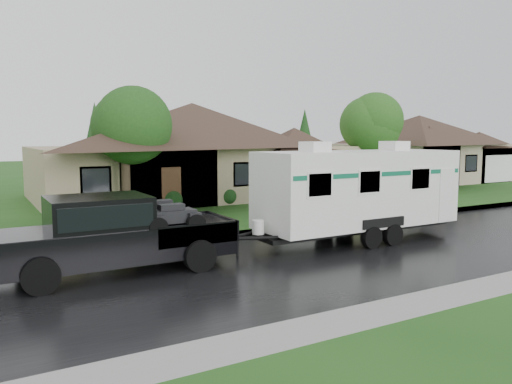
# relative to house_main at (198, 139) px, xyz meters

# --- Properties ---
(ground) EXTENTS (140.00, 140.00, 0.00)m
(ground) POSITION_rel_house_main_xyz_m (-2.29, -13.84, -3.59)
(ground) COLOR #214E18
(ground) RESTS_ON ground
(road) EXTENTS (140.00, 8.00, 0.01)m
(road) POSITION_rel_house_main_xyz_m (-2.29, -15.84, -3.59)
(road) COLOR black
(road) RESTS_ON ground
(curb) EXTENTS (140.00, 0.50, 0.15)m
(curb) POSITION_rel_house_main_xyz_m (-2.29, -11.59, -3.52)
(curb) COLOR gray
(curb) RESTS_ON ground
(lawn) EXTENTS (140.00, 26.00, 0.15)m
(lawn) POSITION_rel_house_main_xyz_m (-2.29, 1.16, -3.52)
(lawn) COLOR #214E18
(lawn) RESTS_ON ground
(house_main) EXTENTS (19.44, 10.80, 6.90)m
(house_main) POSITION_rel_house_main_xyz_m (0.00, 0.00, 0.00)
(house_main) COLOR tan
(house_main) RESTS_ON lawn
(house_neighbor) EXTENTS (15.12, 9.72, 6.45)m
(house_neighbor) POSITION_rel_house_main_xyz_m (19.97, 0.50, -0.27)
(house_neighbor) COLOR tan
(house_neighbor) RESTS_ON lawn
(tree_left_green) EXTENTS (3.47, 3.47, 5.75)m
(tree_left_green) POSITION_rel_house_main_xyz_m (-6.07, -5.96, 0.54)
(tree_left_green) COLOR #382B1E
(tree_left_green) RESTS_ON lawn
(tree_right_green) EXTENTS (3.76, 3.76, 6.22)m
(tree_right_green) POSITION_rel_house_main_xyz_m (9.49, -4.65, 0.87)
(tree_right_green) COLOR #382B1E
(tree_right_green) RESTS_ON lawn
(shrub_row) EXTENTS (13.60, 1.00, 1.00)m
(shrub_row) POSITION_rel_house_main_xyz_m (-0.29, -4.54, -2.94)
(shrub_row) COLOR #143814
(shrub_row) RESTS_ON lawn
(pickup_truck) EXTENTS (6.47, 2.46, 2.16)m
(pickup_truck) POSITION_rel_house_main_xyz_m (-8.84, -14.46, -2.44)
(pickup_truck) COLOR black
(pickup_truck) RESTS_ON ground
(travel_trailer) EXTENTS (7.98, 2.80, 3.58)m
(travel_trailer) POSITION_rel_house_main_xyz_m (-0.02, -14.46, -1.69)
(travel_trailer) COLOR white
(travel_trailer) RESTS_ON ground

